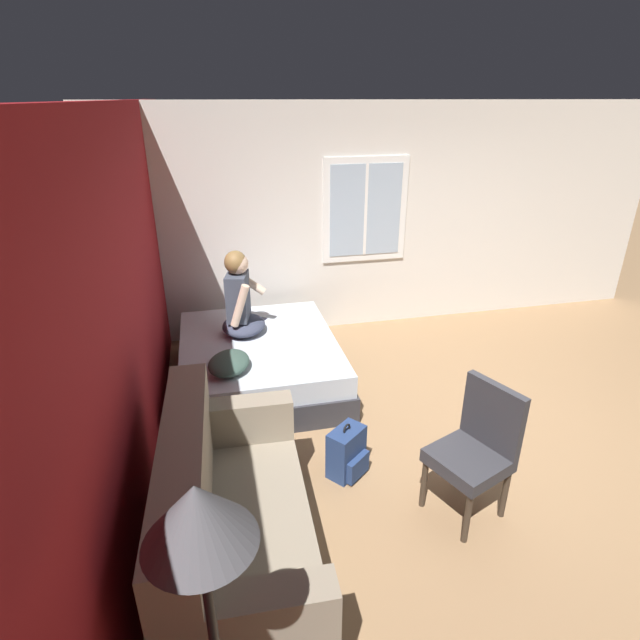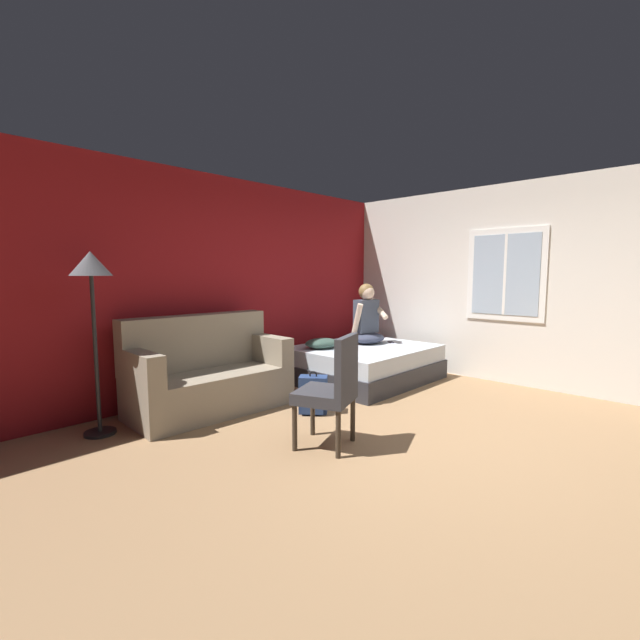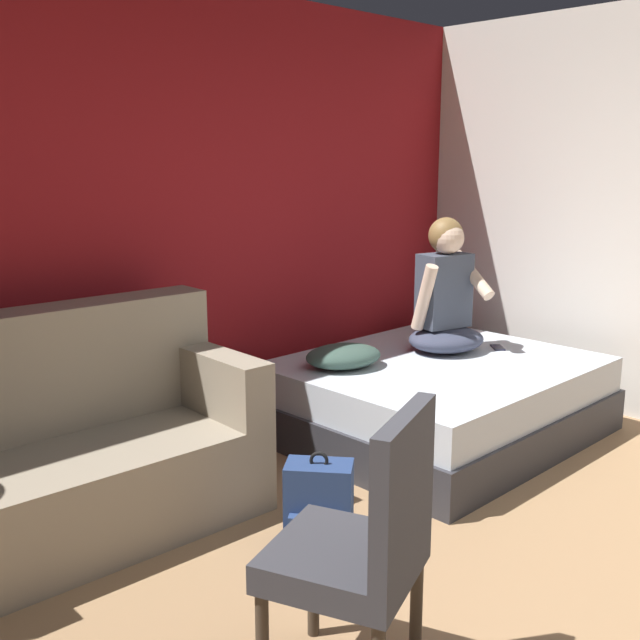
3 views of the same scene
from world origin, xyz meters
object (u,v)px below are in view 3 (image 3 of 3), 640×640
at_px(couch, 69,452).
at_px(throw_pillow, 343,356).
at_px(side_chair, 363,542).
at_px(backpack, 319,508).
at_px(person_seated, 446,298).
at_px(cell_phone, 498,347).
at_px(bed, 437,398).

distance_m(couch, throw_pillow, 1.73).
distance_m(side_chair, backpack, 0.99).
distance_m(couch, person_seated, 2.55).
xyz_separation_m(side_chair, throw_pillow, (1.54, 1.58, 0.02)).
bearing_deg(cell_phone, person_seated, 6.28).
distance_m(backpack, cell_phone, 2.14).
relative_size(couch, side_chair, 1.77).
bearing_deg(side_chair, throw_pillow, 45.72).
relative_size(bed, throw_pillow, 3.92).
bearing_deg(throw_pillow, bed, -30.86).
xyz_separation_m(couch, throw_pillow, (1.72, -0.11, 0.16)).
bearing_deg(cell_phone, throw_pillow, 21.39).
relative_size(bed, side_chair, 1.92).
height_order(side_chair, cell_phone, side_chair).
xyz_separation_m(couch, side_chair, (0.18, -1.69, 0.14)).
bearing_deg(person_seated, bed, -150.16).
distance_m(bed, couch, 2.30).
bearing_deg(bed, backpack, -161.83).
bearing_deg(side_chair, cell_phone, 24.31).
xyz_separation_m(side_chair, person_seated, (2.31, 1.40, 0.30)).
distance_m(backpack, throw_pillow, 1.35).
bearing_deg(side_chair, bed, 31.37).
bearing_deg(couch, cell_phone, -10.30).
relative_size(bed, backpack, 4.11).
height_order(person_seated, cell_phone, person_seated).
xyz_separation_m(person_seated, cell_phone, (0.31, -0.22, -0.35)).
relative_size(side_chair, person_seated, 1.12).
relative_size(couch, backpack, 3.78).
height_order(couch, throw_pillow, couch).
height_order(couch, cell_phone, couch).
bearing_deg(throw_pillow, cell_phone, -20.45).
relative_size(bed, cell_phone, 13.08).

